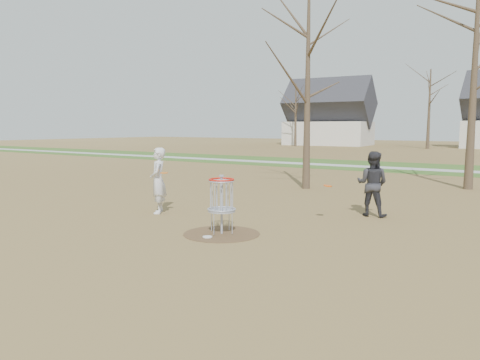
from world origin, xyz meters
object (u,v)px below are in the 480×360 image
at_px(player_standing, 158,181).
at_px(disc_grounded, 207,237).
at_px(player_throwing, 372,184).
at_px(disc_golf_basket, 222,195).

xyz_separation_m(player_standing, disc_grounded, (3.06, -1.61, -0.93)).
distance_m(player_standing, player_throwing, 6.09).
bearing_deg(player_standing, player_throwing, 81.65).
xyz_separation_m(player_throwing, disc_golf_basket, (-2.16, -4.17, 0.00)).
height_order(player_throwing, disc_golf_basket, player_throwing).
relative_size(player_throwing, disc_grounded, 8.29).
bearing_deg(disc_grounded, player_standing, 152.34).
height_order(player_standing, disc_grounded, player_standing).
height_order(player_standing, disc_golf_basket, player_standing).
xyz_separation_m(player_throwing, disc_grounded, (-2.20, -4.66, -0.89)).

